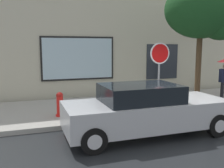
{
  "coord_description": "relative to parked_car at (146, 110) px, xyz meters",
  "views": [
    {
      "loc": [
        -3.8,
        -6.35,
        2.48
      ],
      "look_at": [
        -0.98,
        1.8,
        1.2
      ],
      "focal_mm": 40.58,
      "sensor_mm": 36.0,
      "label": 1
    }
  ],
  "objects": [
    {
      "name": "ground_plane",
      "position": [
        0.65,
        0.12,
        -0.71
      ],
      "size": [
        60.0,
        60.0,
        0.0
      ],
      "primitive_type": "plane",
      "color": "black"
    },
    {
      "name": "fire_hydrant",
      "position": [
        -2.1,
        2.2,
        -0.16
      ],
      "size": [
        0.3,
        0.44,
        0.82
      ],
      "color": "red",
      "rests_on": "sidewalk"
    },
    {
      "name": "parked_car",
      "position": [
        0.0,
        0.0,
        0.0
      ],
      "size": [
        4.64,
        1.82,
        1.45
      ],
      "color": "#B7BABF",
      "rests_on": "ground"
    },
    {
      "name": "stop_sign",
      "position": [
        1.42,
        1.8,
        1.18
      ],
      "size": [
        0.76,
        0.1,
        2.47
      ],
      "color": "gray",
      "rests_on": "sidewalk"
    },
    {
      "name": "building_facade",
      "position": [
        0.64,
        5.62,
        2.77
      ],
      "size": [
        20.0,
        0.67,
        7.0
      ],
      "color": "beige",
      "rests_on": "ground"
    },
    {
      "name": "street_tree",
      "position": [
        3.36,
        1.89,
        3.04
      ],
      "size": [
        2.83,
        2.41,
        4.76
      ],
      "color": "#4C3823",
      "rests_on": "sidewalk"
    },
    {
      "name": "sidewalk",
      "position": [
        0.65,
        3.12,
        -0.64
      ],
      "size": [
        20.0,
        4.0,
        0.15
      ],
      "primitive_type": "cube",
      "color": "#A3A099",
      "rests_on": "ground"
    }
  ]
}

